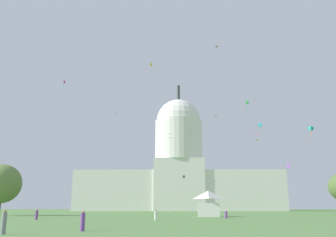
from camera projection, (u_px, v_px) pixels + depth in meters
name	position (u px, v px, depth m)	size (l,w,h in m)	color
capitol_building	(179.00, 171.00, 210.59)	(117.15, 27.67, 74.67)	silver
event_tent	(208.00, 204.00, 78.30)	(5.03, 4.50, 5.49)	white
tree_west_mid	(1.00, 184.00, 87.97)	(13.10, 13.02, 12.24)	#42301E
person_purple_mid_right	(83.00, 221.00, 30.62)	(0.46, 0.46, 1.74)	#703D93
person_white_aisle_center	(156.00, 215.00, 55.87)	(0.39, 0.39, 1.65)	silver
person_purple_deep_crowd	(226.00, 215.00, 64.77)	(0.61, 0.61, 1.50)	#703D93
person_purple_edge_east	(37.00, 215.00, 59.13)	(0.58, 0.58, 1.73)	#703D93
person_grey_back_center	(4.00, 223.00, 27.14)	(0.50, 0.50, 1.78)	gray
kite_violet_low	(288.00, 165.00, 119.86)	(0.57, 0.56, 1.34)	purple
kite_turquoise_low	(311.00, 129.00, 67.79)	(0.93, 0.94, 2.16)	teal
kite_white_mid	(170.00, 140.00, 118.74)	(1.81, 1.47, 3.79)	white
kite_gold_high	(151.00, 64.00, 133.09)	(0.86, 0.82, 0.94)	gold
kite_yellow_low	(205.00, 193.00, 184.37)	(0.73, 0.75, 0.83)	yellow
kite_pink_high	(219.00, 47.00, 104.44)	(1.28, 1.35, 0.32)	pink
kite_cyan_mid	(260.00, 125.00, 108.15)	(1.34, 1.29, 1.31)	#33BCDB
kite_blue_high	(169.00, 134.00, 173.66)	(1.82, 1.14, 0.31)	blue
kite_red_high	(258.00, 136.00, 179.81)	(1.33, 1.72, 0.17)	red
kite_orange_mid	(214.00, 117.00, 108.13)	(1.06, 1.54, 0.11)	orange
kite_black_low	(184.00, 177.00, 185.42)	(1.09, 1.15, 3.31)	black
kite_green_mid	(247.00, 103.00, 92.55)	(0.91, 0.88, 3.64)	green
kite_magenta_high	(64.00, 83.00, 109.29)	(0.39, 1.08, 2.90)	#D1339E
kite_lime_mid	(258.00, 141.00, 134.88)	(1.40, 1.14, 0.32)	#8CD133
kite_violet_low_b	(215.00, 182.00, 154.76)	(1.53, 1.68, 2.64)	purple
kite_turquoise_high	(116.00, 114.00, 175.61)	(0.36, 0.55, 1.12)	teal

